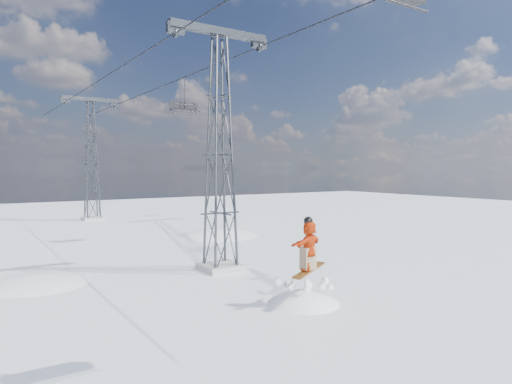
{
  "coord_description": "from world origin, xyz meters",
  "views": [
    {
      "loc": [
        -9.56,
        -11.04,
        4.89
      ],
      "look_at": [
        1.03,
        5.23,
        3.87
      ],
      "focal_mm": 32.0,
      "sensor_mm": 36.0,
      "label": 1
    }
  ],
  "objects": [
    {
      "name": "ground",
      "position": [
        0.0,
        0.0,
        0.0
      ],
      "size": [
        120.0,
        120.0,
        0.0
      ],
      "primitive_type": "plane",
      "color": "white",
      "rests_on": "ground"
    },
    {
      "name": "lift_tower_near",
      "position": [
        0.8,
        8.0,
        5.47
      ],
      "size": [
        5.2,
        1.8,
        11.43
      ],
      "color": "#999999",
      "rests_on": "ground"
    },
    {
      "name": "lift_tower_far",
      "position": [
        0.8,
        33.0,
        5.47
      ],
      "size": [
        5.2,
        1.8,
        11.43
      ],
      "color": "#999999",
      "rests_on": "ground"
    },
    {
      "name": "haul_cables",
      "position": [
        0.8,
        19.5,
        10.85
      ],
      "size": [
        4.46,
        51.0,
        0.06
      ],
      "color": "black",
      "rests_on": "ground"
    },
    {
      "name": "snowboarder_jump",
      "position": [
        0.73,
        1.62,
        -1.62
      ],
      "size": [
        4.4,
        4.4,
        7.13
      ],
      "color": "white",
      "rests_on": "ground"
    },
    {
      "name": "lift_chair_mid",
      "position": [
        3.0,
        16.88,
        8.89
      ],
      "size": [
        1.98,
        0.57,
        2.45
      ],
      "color": "black",
      "rests_on": "ground"
    }
  ]
}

